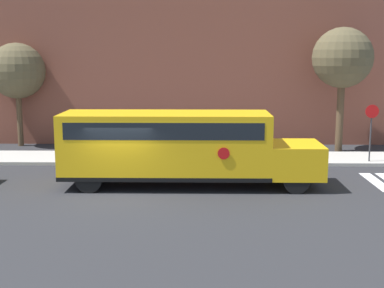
{
  "coord_description": "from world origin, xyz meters",
  "views": [
    {
      "loc": [
        3.04,
        -19.38,
        5.22
      ],
      "look_at": [
        2.68,
        1.72,
        1.6
      ],
      "focal_mm": 50.0,
      "sensor_mm": 36.0,
      "label": 1
    }
  ],
  "objects_px": {
    "school_bus": "(178,144)",
    "stop_sign": "(371,126)",
    "tree_near_sidewalk": "(17,71)",
    "tree_far_sidewalk": "(343,59)"
  },
  "relations": [
    {
      "from": "stop_sign",
      "to": "tree_far_sidewalk",
      "type": "height_order",
      "value": "tree_far_sidewalk"
    },
    {
      "from": "tree_near_sidewalk",
      "to": "tree_far_sidewalk",
      "type": "distance_m",
      "value": 17.67
    },
    {
      "from": "school_bus",
      "to": "tree_far_sidewalk",
      "type": "relative_size",
      "value": 1.55
    },
    {
      "from": "stop_sign",
      "to": "tree_near_sidewalk",
      "type": "distance_m",
      "value": 18.96
    },
    {
      "from": "school_bus",
      "to": "tree_near_sidewalk",
      "type": "distance_m",
      "value": 13.26
    },
    {
      "from": "stop_sign",
      "to": "tree_far_sidewalk",
      "type": "xyz_separation_m",
      "value": [
        -0.58,
        3.46,
        3.08
      ]
    },
    {
      "from": "stop_sign",
      "to": "tree_near_sidewalk",
      "type": "bearing_deg",
      "value": 165.16
    },
    {
      "from": "school_bus",
      "to": "tree_far_sidewalk",
      "type": "bearing_deg",
      "value": 43.02
    },
    {
      "from": "school_bus",
      "to": "stop_sign",
      "type": "xyz_separation_m",
      "value": [
        8.88,
        4.28,
        0.16
      ]
    },
    {
      "from": "stop_sign",
      "to": "tree_far_sidewalk",
      "type": "distance_m",
      "value": 4.67
    }
  ]
}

